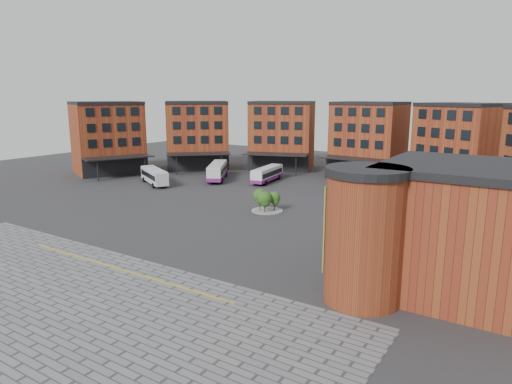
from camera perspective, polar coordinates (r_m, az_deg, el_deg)
The scene contains 13 objects.
ground at distance 55.41m, azimuth -6.91°, elevation -4.70°, with size 160.00×160.00×0.00m, color #28282B.
paving_zone at distance 40.42m, azimuth -25.35°, elevation -12.29°, with size 50.00×22.00×0.02m, color slate.
yellow_line at distance 44.67m, azimuth -16.56°, elevation -9.25°, with size 26.00×0.15×0.02m, color gold.
main_building at distance 88.39m, azimuth 6.62°, elevation 6.34°, with size 94.14×42.48×14.60m.
east_building at distance 39.41m, azimuth 23.72°, elevation -4.57°, with size 17.40×15.40×10.60m.
tree_island at distance 62.87m, azimuth 1.21°, elevation -0.90°, with size 4.40×4.40×3.21m.
bus_a at distance 84.33m, azimuth -12.60°, elevation 2.06°, with size 9.94×6.95×2.86m.
bus_b at distance 87.12m, azimuth -4.85°, elevation 2.64°, with size 7.92×11.02×3.17m.
bus_c at distance 84.63m, azimuth 1.40°, elevation 2.26°, with size 3.60×10.13×2.79m.
bus_d at distance 79.54m, azimuth 11.88°, elevation 1.43°, with size 4.87×10.68×2.93m.
bus_e at distance 75.63m, azimuth 16.64°, elevation 0.88°, with size 8.51×12.23×3.50m.
bus_f at distance 68.82m, azimuth 21.44°, elevation -0.69°, with size 11.38×6.34×3.15m.
blue_car at distance 37.32m, azimuth 11.94°, elevation -12.15°, with size 1.56×4.48×1.48m, color #0B2996.
Camera 1 is at (34.18, -40.63, 15.86)m, focal length 32.00 mm.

